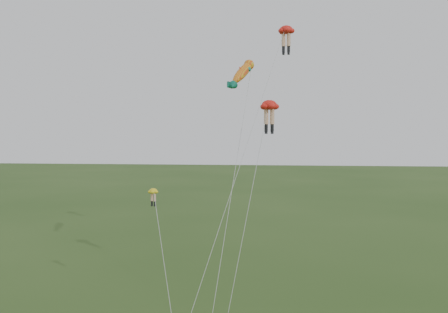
# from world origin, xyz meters

# --- Properties ---
(legs_kite_red_high) EXTENTS (7.53, 15.04, 22.26)m
(legs_kite_red_high) POSITION_xyz_m (5.58, 12.17, 21.35)
(legs_kite_red_high) COLOR red
(legs_kite_red_high) RESTS_ON ground
(legs_kite_red_mid) EXTENTS (3.59, 4.91, 14.98)m
(legs_kite_red_mid) POSITION_xyz_m (4.28, 2.57, 14.22)
(legs_kite_red_mid) COLOR red
(legs_kite_red_mid) RESTS_ON ground
(legs_kite_yellow) EXTENTS (3.15, 5.84, 8.62)m
(legs_kite_yellow) POSITION_xyz_m (-3.77, 1.25, 7.62)
(legs_kite_yellow) COLOR yellow
(legs_kite_yellow) RESTS_ON ground
(fish_kite) EXTENTS (2.87, 10.02, 18.90)m
(fish_kite) POSITION_xyz_m (2.13, 7.13, 17.44)
(fish_kite) COLOR gold
(fish_kite) RESTS_ON ground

